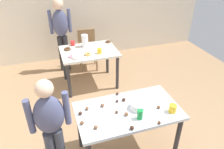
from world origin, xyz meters
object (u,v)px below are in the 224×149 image
soda_can (140,115)px  chair_far_table (87,47)px  dining_table_far (89,56)px  pitcher_far (85,41)px  person_girl_near (51,124)px  mixing_bowl (139,106)px  dining_table_near (128,116)px  person_adult_far (61,29)px

soda_can → chair_far_table: bearing=90.4°
dining_table_far → pitcher_far: (-0.03, 0.20, 0.23)m
person_girl_near → mixing_bowl: (1.04, 0.01, -0.02)m
chair_far_table → mixing_bowl: 2.60m
pitcher_far → dining_table_near: bearing=-87.3°
dining_table_far → person_adult_far: size_ratio=0.66×
person_girl_near → mixing_bowl: 1.04m
dining_table_far → person_adult_far: 0.91m
person_adult_far → dining_table_far: bearing=-61.9°
chair_far_table → mixing_bowl: size_ratio=4.28×
dining_table_near → mixing_bowl: size_ratio=6.19×
dining_table_near → pitcher_far: size_ratio=5.27×
dining_table_far → person_girl_near: size_ratio=0.76×
dining_table_near → person_adult_far: size_ratio=0.80×
person_girl_near → soda_can: person_girl_near is taller
dining_table_far → person_girl_near: (-0.84, -1.85, 0.17)m
dining_table_near → person_adult_far: bearing=100.4°
mixing_bowl → dining_table_near: bearing=173.4°
soda_can → pitcher_far: 2.22m
mixing_bowl → dining_table_far: bearing=96.3°
chair_far_table → person_girl_near: (-0.96, -2.59, 0.31)m
chair_far_table → soda_can: bearing=-89.6°
dining_table_far → mixing_bowl: bearing=-83.7°
person_adult_far → pitcher_far: bearing=-55.6°
dining_table_near → soda_can: (0.07, -0.19, 0.16)m
dining_table_far → chair_far_table: size_ratio=1.20×
chair_far_table → pitcher_far: 0.67m
mixing_bowl → soda_can: size_ratio=1.67×
chair_far_table → pitcher_far: size_ratio=3.64×
person_girl_near → soda_can: bearing=-9.5°
dining_table_far → chair_far_table: 0.77m
soda_can → dining_table_near: bearing=110.5°
dining_table_near → mixing_bowl: 0.20m
person_adult_far → soda_can: (0.54, -2.77, -0.14)m
chair_far_table → person_girl_near: person_girl_near is taller
chair_far_table → person_adult_far: bearing=178.8°
dining_table_near → person_adult_far: 2.64m
person_adult_far → mixing_bowl: size_ratio=7.76×
soda_can → pitcher_far: pitcher_far is taller
mixing_bowl → pitcher_far: 2.06m
person_girl_near → pitcher_far: (0.81, 2.05, 0.06)m
dining_table_near → person_girl_near: 0.92m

